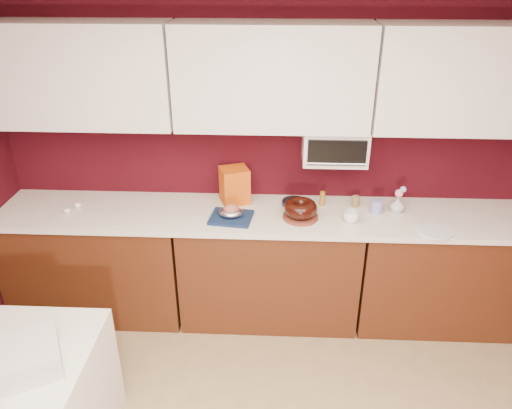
{
  "coord_description": "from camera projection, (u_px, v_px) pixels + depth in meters",
  "views": [
    {
      "loc": [
        0.05,
        -1.26,
        2.61
      ],
      "look_at": [
        -0.1,
        1.84,
        1.02
      ],
      "focal_mm": 35.0,
      "sensor_mm": 36.0,
      "label": 1
    }
  ],
  "objects": [
    {
      "name": "upper_cabinet_center",
      "position": [
        272.0,
        77.0,
        3.32
      ],
      "size": [
        1.31,
        0.33,
        0.7
      ],
      "primitive_type": "cube",
      "color": "white",
      "rests_on": "wall_back"
    },
    {
      "name": "bundt_cake",
      "position": [
        301.0,
        208.0,
        3.52
      ],
      "size": [
        0.24,
        0.24,
        0.1
      ],
      "primitive_type": "torus",
      "rotation": [
        0.0,
        0.0,
        0.03
      ],
      "color": "black",
      "rests_on": "cake_base"
    },
    {
      "name": "flower_pink",
      "position": [
        399.0,
        193.0,
        3.58
      ],
      "size": [
        0.06,
        0.06,
        0.06
      ],
      "primitive_type": "sphere",
      "color": "pink",
      "rests_on": "flower_vase"
    },
    {
      "name": "coffee_mug",
      "position": [
        351.0,
        216.0,
        3.48
      ],
      "size": [
        0.1,
        0.1,
        0.1
      ],
      "primitive_type": "imported",
      "rotation": [
        0.0,
        0.0,
        0.11
      ],
      "color": "white",
      "rests_on": "countertop"
    },
    {
      "name": "base_cabinet_center",
      "position": [
        269.0,
        267.0,
        3.84
      ],
      "size": [
        1.31,
        0.58,
        0.86
      ],
      "primitive_type": "cube",
      "color": "#4B220F",
      "rests_on": "floor"
    },
    {
      "name": "paper_cup",
      "position": [
        355.0,
        201.0,
        3.7
      ],
      "size": [
        0.07,
        0.07,
        0.08
      ],
      "primitive_type": "cylinder",
      "rotation": [
        0.0,
        0.0,
        -0.23
      ],
      "color": "olive",
      "rests_on": "countertop"
    },
    {
      "name": "upper_cabinet_right",
      "position": [
        476.0,
        79.0,
        3.26
      ],
      "size": [
        1.31,
        0.33,
        0.7
      ],
      "primitive_type": "cube",
      "color": "white",
      "rests_on": "wall_back"
    },
    {
      "name": "ceiling",
      "position": [
        260.0,
        1.0,
        1.17
      ],
      "size": [
        4.0,
        4.5,
        0.02
      ],
      "primitive_type": "cube",
      "color": "white",
      "rests_on": "wall_back"
    },
    {
      "name": "base_cabinet_left",
      "position": [
        99.0,
        262.0,
        3.89
      ],
      "size": [
        1.31,
        0.58,
        0.86
      ],
      "primitive_type": "cube",
      "color": "#4B220F",
      "rests_on": "floor"
    },
    {
      "name": "base_cabinet_right",
      "position": [
        445.0,
        272.0,
        3.78
      ],
      "size": [
        1.31,
        0.58,
        0.86
      ],
      "primitive_type": "cube",
      "color": "#4B220F",
      "rests_on": "floor"
    },
    {
      "name": "china_plate",
      "position": [
        435.0,
        231.0,
        3.38
      ],
      "size": [
        0.25,
        0.25,
        0.01
      ],
      "primitive_type": "cylinder",
      "rotation": [
        0.0,
        0.0,
        0.08
      ],
      "color": "white",
      "rests_on": "countertop"
    },
    {
      "name": "egg_right",
      "position": [
        78.0,
        205.0,
        3.69
      ],
      "size": [
        0.07,
        0.06,
        0.04
      ],
      "primitive_type": "ellipsoid",
      "rotation": [
        0.0,
        0.0,
        -0.44
      ],
      "color": "white",
      "rests_on": "countertop"
    },
    {
      "name": "navy_towel",
      "position": [
        231.0,
        217.0,
        3.54
      ],
      "size": [
        0.32,
        0.28,
        0.02
      ],
      "primitive_type": "cube",
      "rotation": [
        0.0,
        0.0,
        -0.13
      ],
      "color": "#122446",
      "rests_on": "countertop"
    },
    {
      "name": "upper_cabinet_left",
      "position": [
        75.0,
        75.0,
        3.37
      ],
      "size": [
        1.31,
        0.33,
        0.7
      ],
      "primitive_type": "cube",
      "color": "white",
      "rests_on": "wall_back"
    },
    {
      "name": "toaster_oven_door",
      "position": [
        337.0,
        153.0,
        3.39
      ],
      "size": [
        0.4,
        0.02,
        0.18
      ],
      "primitive_type": "cube",
      "color": "black",
      "rests_on": "toaster_oven"
    },
    {
      "name": "roasted_ham",
      "position": [
        231.0,
        209.0,
        3.51
      ],
      "size": [
        0.12,
        0.11,
        0.07
      ],
      "primitive_type": "ellipsoid",
      "rotation": [
        0.0,
        0.0,
        0.19
      ],
      "color": "#AC5D4E",
      "rests_on": "foil_ham_nest"
    },
    {
      "name": "toaster_oven",
      "position": [
        335.0,
        145.0,
        3.53
      ],
      "size": [
        0.45,
        0.3,
        0.25
      ],
      "primitive_type": "cube",
      "color": "white",
      "rests_on": "upper_cabinet_center"
    },
    {
      "name": "countertop",
      "position": [
        270.0,
        216.0,
        3.63
      ],
      "size": [
        4.0,
        0.62,
        0.04
      ],
      "primitive_type": "cube",
      "color": "silver",
      "rests_on": "base_cabinet_center"
    },
    {
      "name": "flower_vase",
      "position": [
        398.0,
        204.0,
        3.62
      ],
      "size": [
        0.1,
        0.1,
        0.13
      ],
      "primitive_type": "imported",
      "rotation": [
        0.0,
        0.0,
        0.25
      ],
      "color": "#B0B8C7",
      "rests_on": "countertop"
    },
    {
      "name": "cake_base",
      "position": [
        300.0,
        217.0,
        3.55
      ],
      "size": [
        0.32,
        0.32,
        0.02
      ],
      "primitive_type": "cylinder",
      "rotation": [
        0.0,
        0.0,
        0.33
      ],
      "color": "brown",
      "rests_on": "countertop"
    },
    {
      "name": "amber_bottle",
      "position": [
        322.0,
        198.0,
        3.71
      ],
      "size": [
        0.04,
        0.04,
        0.11
      ],
      "primitive_type": "cylinder",
      "rotation": [
        0.0,
        0.0,
        0.03
      ],
      "color": "#93611A",
      "rests_on": "countertop"
    },
    {
      "name": "newspaper_stack",
      "position": [
        19.0,
        360.0,
        2.44
      ],
      "size": [
        0.48,
        0.45,
        0.13
      ],
      "primitive_type": "cube",
      "rotation": [
        0.0,
        0.0,
        0.49
      ],
      "color": "silver",
      "rests_on": "dining_table"
    },
    {
      "name": "flower_blue",
      "position": [
        403.0,
        189.0,
        3.58
      ],
      "size": [
        0.05,
        0.05,
        0.05
      ],
      "primitive_type": "sphere",
      "color": "#92B4EA",
      "rests_on": "flower_vase"
    },
    {
      "name": "dark_pan",
      "position": [
        295.0,
        203.0,
        3.73
      ],
      "size": [
        0.2,
        0.2,
        0.03
      ],
      "primitive_type": "cylinder",
      "rotation": [
        0.0,
        0.0,
        -0.05
      ],
      "color": "black",
      "rests_on": "countertop"
    },
    {
      "name": "toaster_oven_handle",
      "position": [
        336.0,
        164.0,
        3.41
      ],
      "size": [
        0.42,
        0.02,
        0.02
      ],
      "primitive_type": "cylinder",
      "rotation": [
        0.0,
        1.57,
        0.0
      ],
      "color": "silver",
      "rests_on": "toaster_oven"
    },
    {
      "name": "dining_table",
      "position": [
        8.0,
        407.0,
        2.73
      ],
      "size": [
        1.0,
        0.8,
        0.75
      ],
      "primitive_type": "cube",
      "color": "silver",
      "rests_on": "floor"
    },
    {
      "name": "egg_left",
      "position": [
        67.0,
        211.0,
        3.61
      ],
      "size": [
        0.06,
        0.06,
        0.04
      ],
      "primitive_type": "ellipsoid",
      "rotation": [
        0.0,
        0.0,
        -0.32
      ],
      "color": "silver",
      "rests_on": "countertop"
    },
    {
      "name": "blue_jar",
      "position": [
        377.0,
        206.0,
        3.61
      ],
      "size": [
        0.1,
        0.1,
        0.1
      ],
      "primitive_type": "cylinder",
      "rotation": [
        0.0,
        0.0,
        -0.19
      ],
      "color": "navy",
      "rests_on": "countertop"
    },
    {
      "name": "pandoro_box",
      "position": [
        235.0,
        185.0,
        3.73
      ],
      "size": [
        0.25,
        0.24,
        0.27
      ],
      "primitive_type": "cube",
      "rotation": [
        0.0,
        0.0,
        0.35
      ],
      "color": "#B22E0B",
      "rests_on": "countertop"
    },
    {
      "name": "wall_back",
      "position": [
        271.0,
        153.0,
        3.74
      ],
      "size": [
        4.0,
        0.02,
        2.5
      ],
      "primitive_type": "cube",
      "color": "#36070E",
      "rests_on": "floor"
    },
    {
      "name": "foil_ham_nest",
      "position": [
        231.0,
        212.0,
        3.52
      ],
      "size": [
        0.21,
        0.19,
        0.06
      ],
      "primitive_type": "ellipsoid",
      "rotation": [
        0.0,
        0.0,
        0.29
      ],
      "color": "silver",
      "rests_on": "navy_towel"
    }
  ]
}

